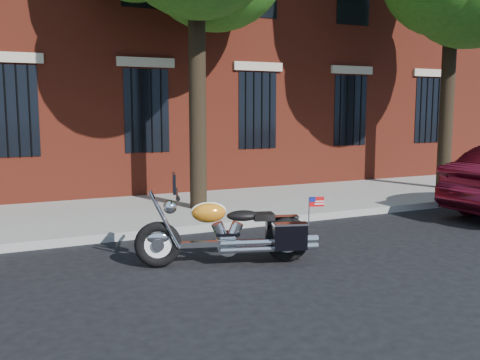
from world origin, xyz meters
name	(u,v)px	position (x,y,z in m)	size (l,w,h in m)	color
ground	(233,249)	(0.00, 0.00, 0.00)	(120.00, 120.00, 0.00)	black
curb	(202,228)	(0.00, 1.38, 0.07)	(40.00, 0.16, 0.15)	gray
sidewalk	(171,210)	(0.00, 3.26, 0.07)	(40.00, 3.60, 0.15)	gray
motorcycle	(233,234)	(-0.34, -0.77, 0.46)	(2.51, 1.25, 1.35)	black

